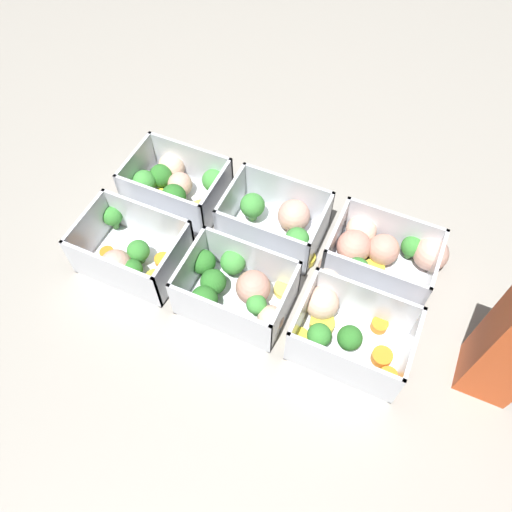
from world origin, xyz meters
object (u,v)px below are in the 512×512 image
(container_far_center, at_px, (235,288))
(container_near_right, at_px, (175,185))
(container_far_right, at_px, (129,253))
(juice_carton, at_px, (512,346))
(container_far_left, at_px, (342,330))
(container_near_left, at_px, (378,254))
(container_near_center, at_px, (279,222))

(container_far_center, bearing_deg, container_near_right, -38.12)
(container_far_right, height_order, juice_carton, juice_carton)
(container_near_right, relative_size, container_far_right, 1.02)
(juice_carton, bearing_deg, container_far_center, 4.41)
(container_near_right, distance_m, container_far_left, 0.36)
(container_near_left, relative_size, container_far_left, 1.13)
(container_near_right, xyz_separation_m, container_far_right, (-0.00, 0.15, 0.00))
(container_near_left, relative_size, container_far_center, 1.10)
(container_far_left, bearing_deg, container_far_right, 2.01)
(container_near_left, height_order, container_near_right, same)
(container_near_center, xyz_separation_m, container_far_left, (-0.15, 0.13, -0.00))
(container_near_right, bearing_deg, container_far_left, 157.84)
(container_far_left, bearing_deg, container_near_center, -42.00)
(container_far_left, bearing_deg, container_far_center, 0.43)
(container_near_left, bearing_deg, container_far_left, 86.09)
(container_near_center, distance_m, container_far_left, 0.20)
(container_near_right, xyz_separation_m, container_far_left, (-0.33, 0.13, -0.00))
(container_near_center, bearing_deg, container_far_right, 38.73)
(container_near_left, height_order, juice_carton, juice_carton)
(container_near_right, bearing_deg, container_near_center, 179.27)
(container_far_center, height_order, container_far_right, same)
(juice_carton, bearing_deg, container_far_left, 7.69)
(container_far_center, xyz_separation_m, container_far_right, (0.17, 0.01, -0.00))
(container_far_right, bearing_deg, container_far_left, -177.99)
(container_far_left, bearing_deg, container_near_left, -93.91)
(container_near_left, bearing_deg, juice_carton, 148.16)
(container_far_center, bearing_deg, container_far_right, 3.48)
(container_near_center, bearing_deg, juice_carton, 162.38)
(container_near_center, xyz_separation_m, container_far_center, (0.01, 0.13, -0.00))
(container_near_center, relative_size, container_far_left, 0.99)
(container_near_left, distance_m, container_far_center, 0.22)
(container_near_center, xyz_separation_m, juice_carton, (-0.33, 0.11, 0.07))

